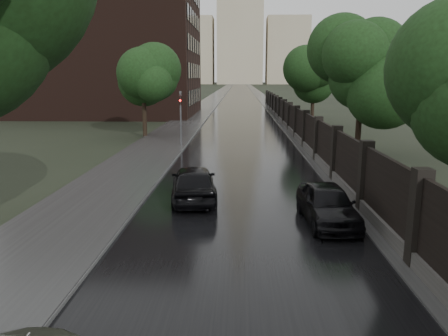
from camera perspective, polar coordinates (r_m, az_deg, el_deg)
road at (r=196.14m, az=2.07°, el=10.38°), size 8.00×420.00×0.02m
sidewalk_left at (r=196.23m, az=0.29°, el=10.41°), size 4.00×420.00×0.16m
verge_right at (r=196.22m, az=3.70°, el=10.38°), size 3.00×420.00×0.08m
fence_right at (r=38.59m, az=9.07°, el=5.77°), size 0.45×75.72×2.70m
tree_left_far at (r=36.93m, az=-10.55°, el=12.03°), size 4.25×4.25×7.39m
tree_right_b at (r=29.09m, az=17.54°, el=11.21°), size 4.08×4.08×7.01m
tree_right_c at (r=46.70m, az=11.63°, el=11.55°), size 4.08×4.08×7.01m
traffic_light at (r=31.46m, az=-5.68°, el=7.04°), size 0.16×0.32×4.00m
brick_building at (r=60.97m, az=-15.69°, el=16.13°), size 24.00×18.00×20.00m
stalinist_tower at (r=307.89m, az=2.12°, el=18.07°), size 92.00×30.00×159.00m
hatchback_left at (r=17.84m, az=-3.98°, el=-1.95°), size 2.31×4.62×1.51m
car_right_near at (r=15.53m, az=13.33°, el=-4.59°), size 1.88×4.16×1.39m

